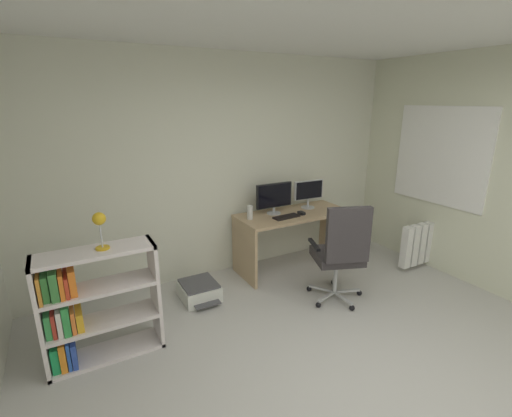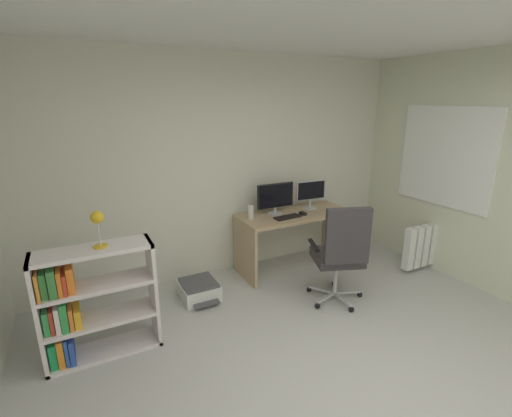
{
  "view_description": "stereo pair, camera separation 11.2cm",
  "coord_description": "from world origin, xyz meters",
  "px_view_note": "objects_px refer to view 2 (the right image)",
  "views": [
    {
      "loc": [
        -1.79,
        -1.44,
        2.15
      ],
      "look_at": [
        0.06,
        1.9,
        1.0
      ],
      "focal_mm": 25.39,
      "sensor_mm": 36.0,
      "label": 1
    },
    {
      "loc": [
        -1.69,
        -1.49,
        2.15
      ],
      "look_at": [
        0.06,
        1.9,
        1.0
      ],
      "focal_mm": 25.39,
      "sensor_mm": 36.0,
      "label": 2
    }
  ],
  "objects_px": {
    "desk": "(294,228)",
    "monitor_main": "(275,197)",
    "office_chair": "(341,251)",
    "desktop_speaker": "(251,212)",
    "desk_lamp": "(98,222)",
    "bookshelf": "(84,306)",
    "printer": "(199,290)",
    "radiator": "(427,245)",
    "keyboard": "(288,217)",
    "monitor_secondary": "(311,192)",
    "computer_mouse": "(303,213)"
  },
  "relations": [
    {
      "from": "desk",
      "to": "monitor_main",
      "type": "xyz_separation_m",
      "value": [
        -0.24,
        0.09,
        0.43
      ]
    },
    {
      "from": "office_chair",
      "to": "desktop_speaker",
      "type": "bearing_deg",
      "value": 117.54
    },
    {
      "from": "desktop_speaker",
      "to": "desk_lamp",
      "type": "relative_size",
      "value": 0.55
    },
    {
      "from": "monitor_main",
      "to": "bookshelf",
      "type": "distance_m",
      "value": 2.46
    },
    {
      "from": "desk",
      "to": "bookshelf",
      "type": "bearing_deg",
      "value": -165.25
    },
    {
      "from": "monitor_main",
      "to": "printer",
      "type": "bearing_deg",
      "value": -167.26
    },
    {
      "from": "desktop_speaker",
      "to": "radiator",
      "type": "relative_size",
      "value": 0.22
    },
    {
      "from": "desk",
      "to": "monitor_main",
      "type": "bearing_deg",
      "value": 158.22
    },
    {
      "from": "keyboard",
      "to": "desk_lamp",
      "type": "height_order",
      "value": "desk_lamp"
    },
    {
      "from": "desktop_speaker",
      "to": "keyboard",
      "type": "bearing_deg",
      "value": -21.78
    },
    {
      "from": "desk",
      "to": "radiator",
      "type": "bearing_deg",
      "value": -28.44
    },
    {
      "from": "monitor_secondary",
      "to": "radiator",
      "type": "relative_size",
      "value": 0.55
    },
    {
      "from": "computer_mouse",
      "to": "desk_lamp",
      "type": "bearing_deg",
      "value": -167.23
    },
    {
      "from": "monitor_secondary",
      "to": "desktop_speaker",
      "type": "distance_m",
      "value": 0.92
    },
    {
      "from": "monitor_main",
      "to": "bookshelf",
      "type": "relative_size",
      "value": 0.5
    },
    {
      "from": "monitor_main",
      "to": "office_chair",
      "type": "xyz_separation_m",
      "value": [
        0.17,
        -1.09,
        -0.36
      ]
    },
    {
      "from": "monitor_main",
      "to": "radiator",
      "type": "relative_size",
      "value": 0.65
    },
    {
      "from": "monitor_main",
      "to": "bookshelf",
      "type": "xyz_separation_m",
      "value": [
        -2.29,
        -0.76,
        -0.49
      ]
    },
    {
      "from": "desktop_speaker",
      "to": "office_chair",
      "type": "relative_size",
      "value": 0.15
    },
    {
      "from": "desk",
      "to": "desk_lamp",
      "type": "bearing_deg",
      "value": -164.12
    },
    {
      "from": "keyboard",
      "to": "computer_mouse",
      "type": "relative_size",
      "value": 3.4
    },
    {
      "from": "desk_lamp",
      "to": "printer",
      "type": "height_order",
      "value": "desk_lamp"
    },
    {
      "from": "office_chair",
      "to": "desk_lamp",
      "type": "bearing_deg",
      "value": 171.87
    },
    {
      "from": "monitor_secondary",
      "to": "desktop_speaker",
      "type": "xyz_separation_m",
      "value": [
        -0.91,
        -0.05,
        -0.14
      ]
    },
    {
      "from": "printer",
      "to": "desk_lamp",
      "type": "bearing_deg",
      "value": -152.58
    },
    {
      "from": "monitor_main",
      "to": "bookshelf",
      "type": "height_order",
      "value": "monitor_main"
    },
    {
      "from": "desktop_speaker",
      "to": "office_chair",
      "type": "height_order",
      "value": "office_chair"
    },
    {
      "from": "desk",
      "to": "computer_mouse",
      "type": "relative_size",
      "value": 14.65
    },
    {
      "from": "desk",
      "to": "office_chair",
      "type": "distance_m",
      "value": 1.0
    },
    {
      "from": "computer_mouse",
      "to": "monitor_main",
      "type": "bearing_deg",
      "value": 145.3
    },
    {
      "from": "desk",
      "to": "monitor_secondary",
      "type": "bearing_deg",
      "value": 17.38
    },
    {
      "from": "bookshelf",
      "to": "desk",
      "type": "bearing_deg",
      "value": 14.75
    },
    {
      "from": "keyboard",
      "to": "radiator",
      "type": "bearing_deg",
      "value": -26.24
    },
    {
      "from": "bookshelf",
      "to": "radiator",
      "type": "bearing_deg",
      "value": -2.3
    },
    {
      "from": "monitor_secondary",
      "to": "desk_lamp",
      "type": "relative_size",
      "value": 1.38
    },
    {
      "from": "computer_mouse",
      "to": "desktop_speaker",
      "type": "height_order",
      "value": "desktop_speaker"
    },
    {
      "from": "desk",
      "to": "desk_lamp",
      "type": "xyz_separation_m",
      "value": [
        -2.34,
        -0.67,
        0.65
      ]
    },
    {
      "from": "desk_lamp",
      "to": "printer",
      "type": "bearing_deg",
      "value": 27.42
    },
    {
      "from": "monitor_secondary",
      "to": "printer",
      "type": "distance_m",
      "value": 1.91
    },
    {
      "from": "computer_mouse",
      "to": "printer",
      "type": "height_order",
      "value": "computer_mouse"
    },
    {
      "from": "radiator",
      "to": "printer",
      "type": "bearing_deg",
      "value": 167.06
    },
    {
      "from": "monitor_main",
      "to": "desktop_speaker",
      "type": "height_order",
      "value": "monitor_main"
    },
    {
      "from": "keyboard",
      "to": "office_chair",
      "type": "bearing_deg",
      "value": -86.03
    },
    {
      "from": "radiator",
      "to": "monitor_secondary",
      "type": "bearing_deg",
      "value": 143.08
    },
    {
      "from": "desk_lamp",
      "to": "desk",
      "type": "bearing_deg",
      "value": 15.88
    },
    {
      "from": "office_chair",
      "to": "monitor_secondary",
      "type": "bearing_deg",
      "value": 71.23
    },
    {
      "from": "desk_lamp",
      "to": "radiator",
      "type": "relative_size",
      "value": 0.4
    },
    {
      "from": "office_chair",
      "to": "printer",
      "type": "relative_size",
      "value": 2.21
    },
    {
      "from": "monitor_secondary",
      "to": "office_chair",
      "type": "distance_m",
      "value": 1.2
    },
    {
      "from": "monitor_secondary",
      "to": "desk_lamp",
      "type": "bearing_deg",
      "value": -163.95
    }
  ]
}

